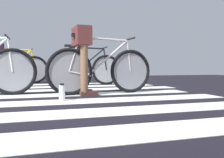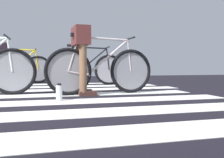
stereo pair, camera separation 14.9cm
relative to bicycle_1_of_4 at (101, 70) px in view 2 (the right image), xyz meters
The scene contains 8 objects.
ground 1.07m from the bicycle_1_of_4, behind, with size 18.00×14.00×0.02m.
crosswalk_markings 1.08m from the bicycle_1_of_4, behind, with size 5.44×5.00×0.00m.
bicycle_1_of_4 is the anchor object (origin of this frame).
cyclist_1_of_4 0.42m from the bicycle_1_of_4, behind, with size 0.35×0.43×1.03m.
bicycle_3_of_4 1.86m from the bicycle_1_of_4, 87.69° to the left, with size 1.74×0.52×0.93m.
bicycle_4_of_4 3.31m from the bicycle_1_of_4, 118.62° to the left, with size 1.73×0.52×0.93m.
cyclist_4_of_4 3.46m from the bicycle_1_of_4, 123.36° to the left, with size 0.34×0.43×1.02m.
water_bottle 0.94m from the bicycle_1_of_4, 137.67° to the right, with size 0.08×0.08×0.22m.
Camera 2 is at (0.23, -3.73, 0.46)m, focal length 38.58 mm.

